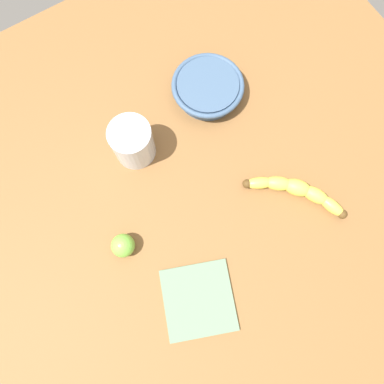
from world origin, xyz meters
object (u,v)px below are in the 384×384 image
object	(u,v)px
ceramic_bowl	(208,88)
lime_fruit	(123,246)
banana	(296,191)
smoothie_glass	(133,143)

from	to	relation	value
ceramic_bowl	lime_fruit	distance (cm)	39.49
banana	lime_fruit	xyz separation A→B (cm)	(-9.24, -36.57, 0.63)
banana	smoothie_glass	bearing A→B (deg)	2.96
smoothie_glass	ceramic_bowl	distance (cm)	21.48
ceramic_bowl	lime_fruit	bearing A→B (deg)	-58.22
banana	lime_fruit	size ratio (longest dim) A/B	3.77
lime_fruit	banana	bearing A→B (deg)	75.82
banana	smoothie_glass	size ratio (longest dim) A/B	1.87
banana	lime_fruit	distance (cm)	37.72
banana	ceramic_bowl	xyz separation A→B (cm)	(-30.04, -3.00, 0.75)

